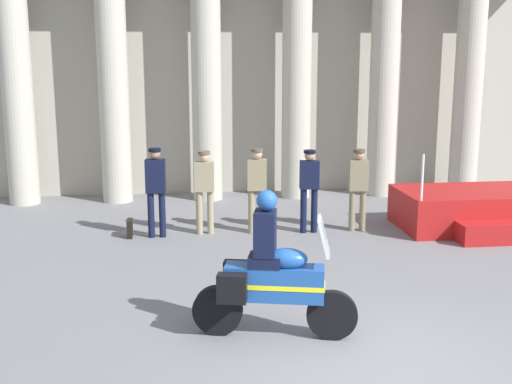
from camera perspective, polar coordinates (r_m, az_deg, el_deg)
name	(u,v)px	position (r m, az deg, el deg)	size (l,w,h in m)	color
ground_plane	(377,373)	(7.64, 10.65, -15.45)	(28.00, 28.00, 0.00)	slate
colonnade_backdrop	(249,53)	(16.50, -0.59, 12.25)	(15.14, 1.57, 7.01)	#A49F91
reviewing_stand	(480,210)	(14.11, 19.22, -1.54)	(3.31, 2.30, 1.69)	#A51919
officer_in_row_0	(156,185)	(12.67, -8.87, 0.60)	(0.40, 0.25, 1.77)	black
officer_in_row_1	(204,185)	(12.81, -4.59, 0.59)	(0.40, 0.25, 1.68)	gray
officer_in_row_2	(257,184)	(12.83, 0.08, 0.75)	(0.40, 0.25, 1.72)	#847A5B
officer_in_row_3	(309,184)	(12.92, 4.74, 0.70)	(0.40, 0.25, 1.69)	black
officer_in_row_4	(358,183)	(13.17, 9.05, 0.78)	(0.40, 0.25, 1.68)	#7A7056
motorcycle_with_rider	(269,277)	(8.10, 1.15, -7.52)	(2.06, 0.84, 1.90)	black
briefcase_on_ground	(130,228)	(12.94, -11.12, -3.18)	(0.10, 0.32, 0.36)	black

